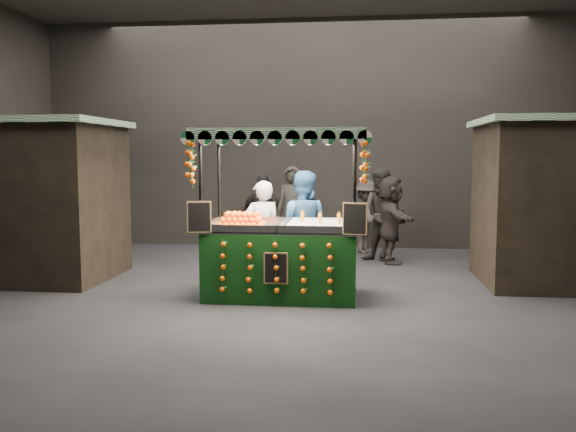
# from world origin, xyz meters

# --- Properties ---
(ground) EXTENTS (12.00, 12.00, 0.00)m
(ground) POSITION_xyz_m (0.00, 0.00, 0.00)
(ground) COLOR black
(ground) RESTS_ON ground
(market_hall) EXTENTS (12.10, 10.10, 5.05)m
(market_hall) POSITION_xyz_m (0.00, 0.00, 3.38)
(market_hall) COLOR black
(market_hall) RESTS_ON ground
(neighbour_stall_left) EXTENTS (3.00, 2.20, 2.60)m
(neighbour_stall_left) POSITION_xyz_m (-4.40, 1.00, 1.31)
(neighbour_stall_left) COLOR black
(neighbour_stall_left) RESTS_ON ground
(neighbour_stall_right) EXTENTS (3.00, 2.20, 2.60)m
(neighbour_stall_right) POSITION_xyz_m (4.40, 1.50, 1.31)
(neighbour_stall_right) COLOR black
(neighbour_stall_right) RESTS_ON ground
(juice_stall) EXTENTS (2.46, 1.44, 2.38)m
(juice_stall) POSITION_xyz_m (-0.04, 0.08, 0.74)
(juice_stall) COLOR black
(juice_stall) RESTS_ON ground
(vendor_grey) EXTENTS (0.70, 0.60, 1.63)m
(vendor_grey) POSITION_xyz_m (-0.45, 0.89, 0.82)
(vendor_grey) COLOR gray
(vendor_grey) RESTS_ON ground
(vendor_blue) EXTENTS (0.94, 0.78, 1.78)m
(vendor_blue) POSITION_xyz_m (0.15, 1.14, 0.89)
(vendor_blue) COLOR navy
(vendor_blue) RESTS_ON ground
(shopper_0) EXTENTS (0.75, 0.59, 1.82)m
(shopper_0) POSITION_xyz_m (-0.26, 3.47, 0.91)
(shopper_0) COLOR #2A2722
(shopper_0) RESTS_ON ground
(shopper_1) EXTENTS (1.08, 1.00, 1.79)m
(shopper_1) POSITION_xyz_m (1.50, 3.15, 0.89)
(shopper_1) COLOR black
(shopper_1) RESTS_ON ground
(shopper_2) EXTENTS (1.04, 0.63, 1.66)m
(shopper_2) POSITION_xyz_m (-0.87, 3.72, 0.83)
(shopper_2) COLOR black
(shopper_2) RESTS_ON ground
(shopper_3) EXTENTS (0.99, 1.13, 1.51)m
(shopper_3) POSITION_xyz_m (1.20, 4.25, 0.76)
(shopper_3) COLOR #2D2625
(shopper_3) RESTS_ON ground
(shopper_4) EXTENTS (1.04, 0.84, 1.84)m
(shopper_4) POSITION_xyz_m (-4.50, 2.89, 0.92)
(shopper_4) COLOR #2C2724
(shopper_4) RESTS_ON ground
(shopper_5) EXTENTS (0.79, 1.60, 1.65)m
(shopper_5) POSITION_xyz_m (1.64, 3.11, 0.83)
(shopper_5) COLOR #2A2322
(shopper_5) RESTS_ON ground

